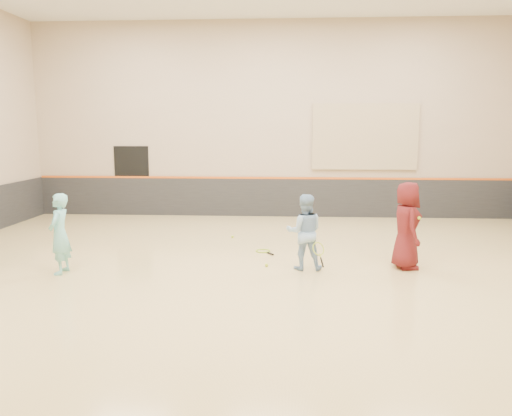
# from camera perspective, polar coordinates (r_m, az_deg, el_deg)

# --- Properties ---
(room) EXTENTS (15.04, 12.04, 6.22)m
(room) POSITION_cam_1_polar(r_m,az_deg,el_deg) (9.79, 1.02, -2.33)
(room) COLOR tan
(room) RESTS_ON ground
(wainscot_back) EXTENTS (14.90, 0.04, 1.20)m
(wainscot_back) POSITION_cam_1_polar(r_m,az_deg,el_deg) (15.71, 1.96, 1.21)
(wainscot_back) COLOR #232326
(wainscot_back) RESTS_ON floor
(accent_stripe) EXTENTS (14.90, 0.03, 0.06)m
(accent_stripe) POSITION_cam_1_polar(r_m,az_deg,el_deg) (15.62, 1.97, 3.45)
(accent_stripe) COLOR #D85914
(accent_stripe) RESTS_ON wall_back
(acoustic_panel) EXTENTS (3.20, 0.08, 2.00)m
(acoustic_panel) POSITION_cam_1_polar(r_m,az_deg,el_deg) (15.72, 12.35, 7.96)
(acoustic_panel) COLOR tan
(acoustic_panel) RESTS_ON wall_back
(doorway) EXTENTS (1.10, 0.05, 2.20)m
(doorway) POSITION_cam_1_polar(r_m,az_deg,el_deg) (16.40, -13.97, 3.04)
(doorway) COLOR black
(doorway) RESTS_ON floor
(girl) EXTENTS (0.38, 0.57, 1.54)m
(girl) POSITION_cam_1_polar(r_m,az_deg,el_deg) (10.18, -21.53, -2.76)
(girl) COLOR #78D0D1
(girl) RESTS_ON floor
(instructor) EXTENTS (0.74, 0.58, 1.49)m
(instructor) POSITION_cam_1_polar(r_m,az_deg,el_deg) (9.81, 5.56, -2.74)
(instructor) COLOR #8DB3DA
(instructor) RESTS_ON floor
(young_man) EXTENTS (0.62, 0.89, 1.72)m
(young_man) POSITION_cam_1_polar(r_m,az_deg,el_deg) (10.26, 16.82, -1.92)
(young_man) COLOR #591517
(young_man) RESTS_ON floor
(held_racket) EXTENTS (0.29, 0.29, 0.56)m
(held_racket) POSITION_cam_1_polar(r_m,az_deg,el_deg) (9.65, 7.14, -4.65)
(held_racket) COLOR #B5D32E
(held_racket) RESTS_ON instructor
(spare_racket) EXTENTS (0.74, 0.74, 0.05)m
(spare_racket) POSITION_cam_1_polar(r_m,az_deg,el_deg) (11.30, 0.79, -4.86)
(spare_racket) COLOR #9BC82C
(spare_racket) RESTS_ON floor
(ball_under_racket) EXTENTS (0.07, 0.07, 0.07)m
(ball_under_racket) POSITION_cam_1_polar(r_m,az_deg,el_deg) (10.08, 1.21, -6.54)
(ball_under_racket) COLOR #C2DB33
(ball_under_racket) RESTS_ON floor
(ball_in_hand) EXTENTS (0.07, 0.07, 0.07)m
(ball_in_hand) POSITION_cam_1_polar(r_m,az_deg,el_deg) (10.07, 18.15, -1.10)
(ball_in_hand) COLOR #C1DB33
(ball_in_hand) RESTS_ON young_man
(ball_beside_spare) EXTENTS (0.07, 0.07, 0.07)m
(ball_beside_spare) POSITION_cam_1_polar(r_m,az_deg,el_deg) (12.68, -2.70, -3.30)
(ball_beside_spare) COLOR #B6D030
(ball_beside_spare) RESTS_ON floor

